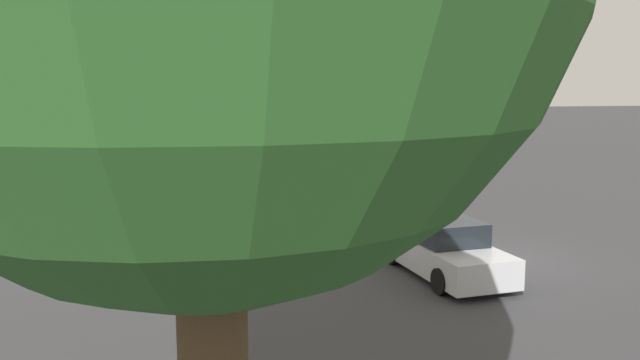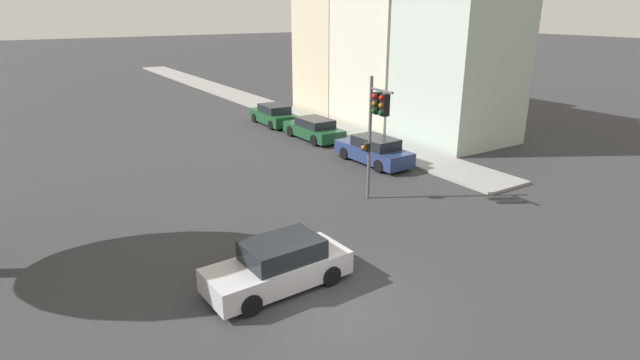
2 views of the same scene
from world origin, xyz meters
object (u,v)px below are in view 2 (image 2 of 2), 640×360
object	(u,v)px
parked_car_1	(314,129)
parked_car_2	(274,115)
traffic_signal	(376,118)
parked_car_0	(374,151)
crossing_car_1	(279,266)

from	to	relation	value
parked_car_1	parked_car_2	size ratio (longest dim) A/B	1.03
traffic_signal	parked_car_0	bearing A→B (deg)	-125.52
crossing_car_1	parked_car_0	distance (m)	13.44
traffic_signal	parked_car_2	distance (m)	16.60
parked_car_0	parked_car_1	distance (m)	6.25
crossing_car_1	parked_car_0	xyz separation A→B (m)	(10.44, 8.46, 0.00)
traffic_signal	parked_car_2	world-z (taller)	traffic_signal
parked_car_2	parked_car_0	bearing A→B (deg)	-177.83
traffic_signal	parked_car_0	size ratio (longest dim) A/B	1.13
traffic_signal	parked_car_2	bearing A→B (deg)	-99.13
parked_car_0	parked_car_2	world-z (taller)	parked_car_0
parked_car_2	parked_car_1	bearing A→B (deg)	-176.41
traffic_signal	crossing_car_1	size ratio (longest dim) A/B	1.20
crossing_car_1	parked_car_2	bearing A→B (deg)	-119.95
crossing_car_1	parked_car_2	world-z (taller)	crossing_car_1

